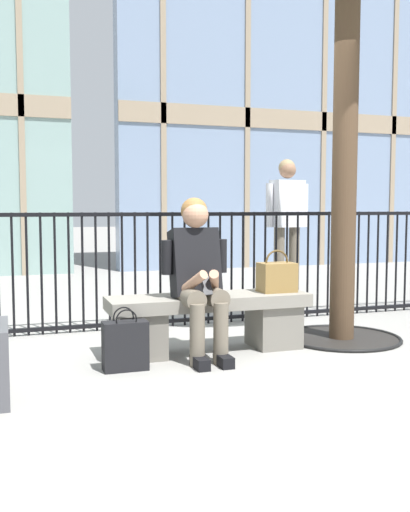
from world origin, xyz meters
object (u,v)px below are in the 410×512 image
Objects in this scene: stone_bench at (209,317)px; seated_person_with_phone at (198,272)px; bystander_at_railing at (287,219)px; handbag_on_bench at (277,277)px; shopping_bag at (125,345)px.

stone_bench is 1.32× the size of seated_person_with_phone.
handbag_on_bench is at bearing -118.65° from bystander_at_railing.
seated_person_with_phone is at bearing -135.74° from stone_bench.
bystander_at_railing reaches higher than seated_person_with_phone.
handbag_on_bench is at bearing 9.46° from seated_person_with_phone.
stone_bench is at bearing 23.22° from shopping_bag.
seated_person_with_phone reaches higher than shopping_bag.
stone_bench is 0.94× the size of bystander_at_railing.
seated_person_with_phone is at bearing -170.54° from handbag_on_bench.
shopping_bag is (-1.31, -0.30, -0.40)m from handbag_on_bench.
handbag_on_bench is 1.40m from shopping_bag.
handbag_on_bench is at bearing -0.99° from stone_bench.
seated_person_with_phone is 2.87m from bystander_at_railing.
shopping_bag is (-0.60, -0.18, -0.47)m from seated_person_with_phone.
bystander_at_railing reaches higher than stone_bench.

